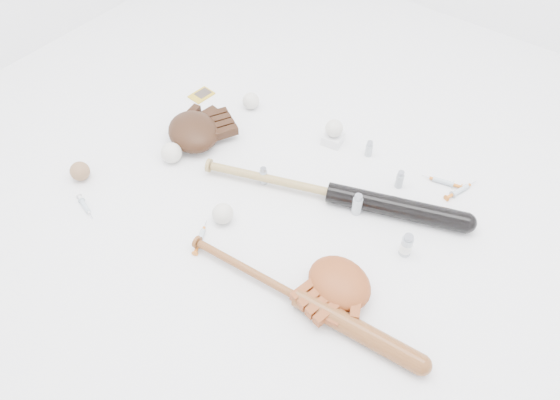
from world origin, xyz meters
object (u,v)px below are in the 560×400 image
Objects in this scene: bat_dark at (331,193)px; glove_dark at (193,131)px; bat_wood at (299,298)px; pedestal at (333,139)px.

bat_dark is 3.60× the size of glove_dark.
bat_dark is 0.43m from bat_wood.
pedestal is (0.43, 0.31, -0.03)m from glove_dark.
bat_dark is at bearing 34.85° from glove_dark.
bat_wood is 0.80m from glove_dark.
glove_dark reaches higher than bat_wood.
pedestal is (-0.15, 0.25, -0.02)m from bat_dark.
bat_dark is 1.18× the size of bat_wood.
pedestal is at bearing 110.78° from bat_wood.
bat_wood is 11.67× the size of pedestal.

